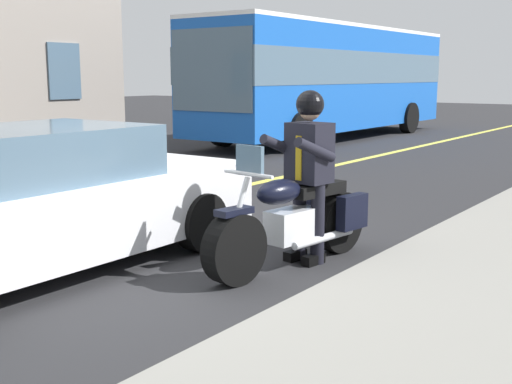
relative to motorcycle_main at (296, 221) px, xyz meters
name	(u,v)px	position (x,y,z in m)	size (l,w,h in m)	color
ground_plane	(156,259)	(0.68, -1.27, -0.45)	(80.00, 80.00, 0.00)	#28282B
lane_center_stripe	(38,232)	(0.68, -3.27, -0.45)	(60.00, 0.16, 0.01)	#E5DB4C
motorcycle_main	(296,221)	(0.00, 0.00, 0.00)	(2.22, 0.78, 1.26)	black
rider_main	(308,161)	(-0.19, 0.02, 0.58)	(0.67, 0.61, 1.74)	black
bus_far	(330,76)	(-11.84, -6.41, 1.42)	(11.05, 2.70, 3.30)	blue
car_dark	(31,201)	(1.65, -1.96, 0.24)	(4.60, 1.92, 1.40)	white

